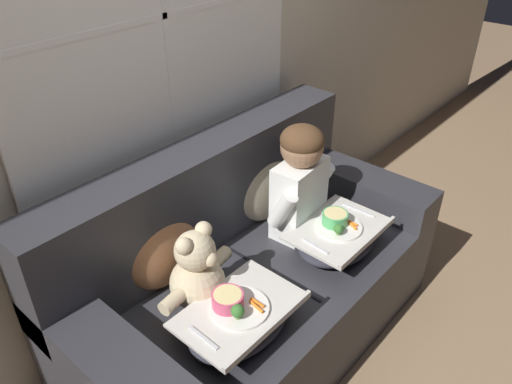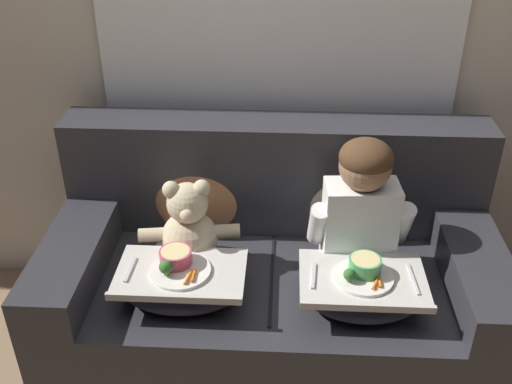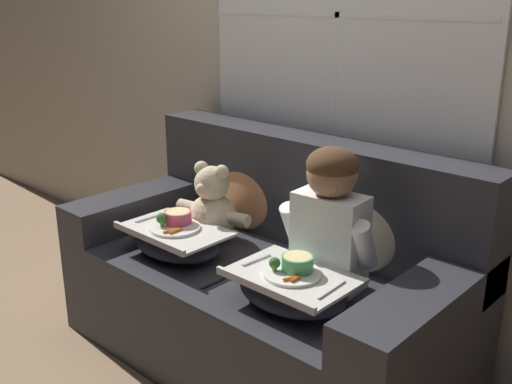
{
  "view_description": "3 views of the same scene",
  "coord_description": "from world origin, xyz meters",
  "px_view_note": "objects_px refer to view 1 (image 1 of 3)",
  "views": [
    {
      "loc": [
        -1.29,
        -1.1,
        1.97
      ],
      "look_at": [
        0.14,
        0.14,
        0.75
      ],
      "focal_mm": 35.0,
      "sensor_mm": 36.0,
      "label": 1
    },
    {
      "loc": [
        0.04,
        -1.89,
        1.97
      ],
      "look_at": [
        -0.07,
        0.13,
        0.76
      ],
      "focal_mm": 42.0,
      "sensor_mm": 36.0,
      "label": 2
    },
    {
      "loc": [
        1.58,
        -1.74,
        1.58
      ],
      "look_at": [
        -0.05,
        0.03,
        0.78
      ],
      "focal_mm": 42.0,
      "sensor_mm": 36.0,
      "label": 3
    }
  ],
  "objects_px": {
    "throw_pillow_behind_child": "(264,181)",
    "child_figure": "(300,176)",
    "lap_tray_child": "(337,237)",
    "couch": "(249,281)",
    "lap_tray_teddy": "(239,319)",
    "teddy_bear": "(198,274)",
    "throw_pillow_behind_teddy": "(160,244)"
  },
  "relations": [
    {
      "from": "throw_pillow_behind_child",
      "to": "throw_pillow_behind_teddy",
      "type": "bearing_deg",
      "value": 180.0
    },
    {
      "from": "throw_pillow_behind_child",
      "to": "lap_tray_child",
      "type": "xyz_separation_m",
      "value": [
        -0.0,
        -0.44,
        -0.12
      ]
    },
    {
      "from": "teddy_bear",
      "to": "lap_tray_teddy",
      "type": "relative_size",
      "value": 0.85
    },
    {
      "from": "teddy_bear",
      "to": "lap_tray_child",
      "type": "relative_size",
      "value": 0.88
    },
    {
      "from": "lap_tray_child",
      "to": "lap_tray_teddy",
      "type": "xyz_separation_m",
      "value": [
        -0.67,
        0.0,
        0.0
      ]
    },
    {
      "from": "throw_pillow_behind_child",
      "to": "child_figure",
      "type": "relative_size",
      "value": 0.75
    },
    {
      "from": "throw_pillow_behind_child",
      "to": "couch",
      "type": "bearing_deg",
      "value": -150.08
    },
    {
      "from": "throw_pillow_behind_teddy",
      "to": "child_figure",
      "type": "xyz_separation_m",
      "value": [
        0.66,
        -0.22,
        0.12
      ]
    },
    {
      "from": "throw_pillow_behind_child",
      "to": "lap_tray_teddy",
      "type": "height_order",
      "value": "throw_pillow_behind_child"
    },
    {
      "from": "throw_pillow_behind_teddy",
      "to": "lap_tray_child",
      "type": "relative_size",
      "value": 0.88
    },
    {
      "from": "couch",
      "to": "lap_tray_teddy",
      "type": "distance_m",
      "value": 0.46
    },
    {
      "from": "lap_tray_child",
      "to": "throw_pillow_behind_teddy",
      "type": "bearing_deg",
      "value": 146.23
    },
    {
      "from": "throw_pillow_behind_child",
      "to": "lap_tray_child",
      "type": "height_order",
      "value": "throw_pillow_behind_child"
    },
    {
      "from": "throw_pillow_behind_child",
      "to": "child_figure",
      "type": "xyz_separation_m",
      "value": [
        0.0,
        -0.22,
        0.12
      ]
    },
    {
      "from": "throw_pillow_behind_teddy",
      "to": "lap_tray_teddy",
      "type": "xyz_separation_m",
      "value": [
        -0.0,
        -0.44,
        -0.12
      ]
    },
    {
      "from": "lap_tray_child",
      "to": "lap_tray_teddy",
      "type": "relative_size",
      "value": 0.96
    },
    {
      "from": "child_figure",
      "to": "lap_tray_child",
      "type": "distance_m",
      "value": 0.33
    },
    {
      "from": "couch",
      "to": "teddy_bear",
      "type": "height_order",
      "value": "couch"
    },
    {
      "from": "throw_pillow_behind_teddy",
      "to": "lap_tray_teddy",
      "type": "bearing_deg",
      "value": -90.19
    },
    {
      "from": "throw_pillow_behind_child",
      "to": "child_figure",
      "type": "height_order",
      "value": "child_figure"
    },
    {
      "from": "lap_tray_teddy",
      "to": "teddy_bear",
      "type": "bearing_deg",
      "value": 89.43
    },
    {
      "from": "throw_pillow_behind_teddy",
      "to": "lap_tray_teddy",
      "type": "distance_m",
      "value": 0.46
    },
    {
      "from": "throw_pillow_behind_teddy",
      "to": "couch",
      "type": "bearing_deg",
      "value": -29.92
    },
    {
      "from": "lap_tray_child",
      "to": "couch",
      "type": "bearing_deg",
      "value": 142.71
    },
    {
      "from": "couch",
      "to": "throw_pillow_behind_teddy",
      "type": "height_order",
      "value": "couch"
    },
    {
      "from": "child_figure",
      "to": "couch",
      "type": "bearing_deg",
      "value": 175.36
    },
    {
      "from": "teddy_bear",
      "to": "lap_tray_child",
      "type": "xyz_separation_m",
      "value": [
        0.66,
        -0.22,
        -0.09
      ]
    },
    {
      "from": "couch",
      "to": "throw_pillow_behind_child",
      "type": "xyz_separation_m",
      "value": [
        0.33,
        0.19,
        0.32
      ]
    },
    {
      "from": "child_figure",
      "to": "throw_pillow_behind_teddy",
      "type": "bearing_deg",
      "value": 161.82
    },
    {
      "from": "lap_tray_teddy",
      "to": "lap_tray_child",
      "type": "bearing_deg",
      "value": -0.05
    },
    {
      "from": "throw_pillow_behind_child",
      "to": "teddy_bear",
      "type": "height_order",
      "value": "throw_pillow_behind_child"
    },
    {
      "from": "teddy_bear",
      "to": "throw_pillow_behind_teddy",
      "type": "bearing_deg",
      "value": 90.19
    }
  ]
}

